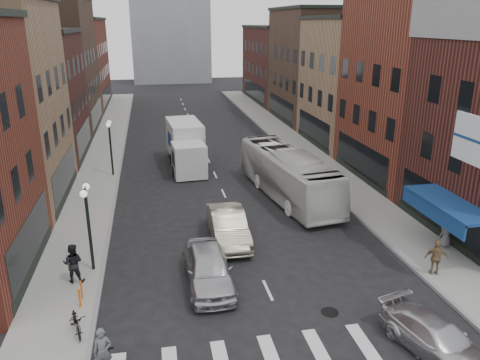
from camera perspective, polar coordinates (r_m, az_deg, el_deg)
name	(u,v)px	position (r m, az deg, el deg)	size (l,w,h in m)	color
ground	(274,303)	(19.58, 4.14, -14.78)	(160.00, 160.00, 0.00)	black
sidewalk_left	(103,161)	(39.43, -16.42, 2.20)	(3.00, 74.00, 0.15)	gray
sidewalk_right	(304,151)	(41.29, 7.75, 3.53)	(3.00, 74.00, 0.15)	gray
curb_left	(122,161)	(39.32, -14.24, 2.23)	(0.20, 74.00, 0.16)	gray
curb_right	(287,153)	(40.87, 5.75, 3.34)	(0.20, 74.00, 0.16)	gray
crosswalk_stripes	(296,352)	(17.27, 6.85, -20.14)	(12.00, 2.20, 0.01)	silver
bldg_left_mid_b	(14,97)	(41.49, -25.89, 9.09)	(10.30, 10.20, 10.30)	#461E19
bldg_left_far_a	(40,65)	(51.98, -23.19, 12.73)	(10.30, 12.20, 13.30)	#4A3225
bldg_left_far_b	(64,64)	(65.78, -20.67, 13.12)	(10.30, 16.20, 11.30)	maroon
bldg_right_mid_a	(434,77)	(35.69, 22.62, 11.50)	(10.30, 10.20, 14.30)	maroon
bldg_right_mid_b	(368,82)	(44.51, 15.36, 11.47)	(10.30, 10.20, 11.30)	#A17C58
bldg_right_far_a	(325,65)	(54.51, 10.31, 13.59)	(10.30, 12.20, 12.30)	#4A3225
bldg_right_far_b	(289,64)	(67.81, 5.96, 13.89)	(10.30, 16.20, 10.30)	#461E19
awning_blue	(445,205)	(24.02, 23.74, -2.80)	(1.80, 5.00, 0.78)	navy
billboard_sign	(479,143)	(21.31, 27.16, 4.01)	(1.52, 3.00, 3.70)	black
streetlamp_near	(87,213)	(21.45, -18.12, -3.81)	(0.32, 1.22, 4.11)	black
streetlamp_far	(110,138)	(34.76, -15.58, 4.95)	(0.32, 1.22, 4.11)	black
bike_rack	(81,294)	(20.13, -18.87, -13.00)	(0.08, 0.68, 0.80)	#D8590C
box_truck	(186,146)	(36.49, -6.60, 4.15)	(2.75, 7.92, 3.38)	silver
motorcycle_rider	(104,359)	(15.97, -16.26, -20.20)	(0.57, 2.00, 2.04)	black
transit_bus	(287,174)	(30.05, 5.81, 0.71)	(2.59, 11.06, 3.08)	silver
sedan_left_near	(209,268)	(20.36, -3.84, -10.68)	(1.91, 4.75, 1.62)	silver
sedan_left_far	(228,226)	(24.17, -1.47, -5.64)	(1.73, 4.97, 1.64)	#B1A88F
curb_car	(437,338)	(18.01, 22.84, -17.36)	(1.75, 4.29, 1.25)	silver
parked_bicycle	(77,321)	(18.52, -19.30, -15.97)	(0.57, 1.62, 0.85)	black
ped_left_solo	(73,263)	(21.47, -19.69, -9.52)	(0.85, 0.49, 1.76)	black
ped_right_b	(436,258)	(22.53, 22.81, -8.72)	(0.96, 0.48, 1.63)	olive
ped_right_c	(446,232)	(25.42, 23.84, -5.83)	(0.75, 0.49, 1.54)	slate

